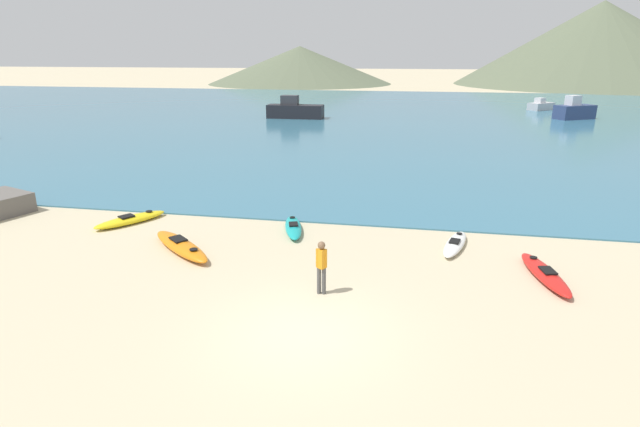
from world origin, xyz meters
TOP-DOWN VIEW (x-y plane):
  - ground_plane at (0.00, 0.00)m, footprint 400.00×400.00m
  - bay_water at (0.00, 42.88)m, footprint 160.00×70.00m
  - far_hill_left at (-22.13, 97.24)m, footprint 38.72×38.72m
  - far_hill_midleft at (37.42, 102.48)m, footprint 54.69×54.69m
  - kayak_on_sand_0 at (-5.18, 4.26)m, footprint 3.23×2.89m
  - kayak_on_sand_1 at (6.36, 4.21)m, footprint 1.23×3.16m
  - kayak_on_sand_2 at (3.92, 6.25)m, footprint 1.23×2.68m
  - kayak_on_sand_3 at (-8.41, 6.57)m, footprint 2.19×2.83m
  - kayak_on_sand_4 at (-1.92, 6.85)m, footprint 1.30×2.67m
  - person_near_foreground at (0.04, 2.05)m, footprint 0.31×0.27m
  - moored_boat_2 at (17.90, 43.70)m, footprint 4.25×3.43m
  - moored_boat_3 at (-9.54, 39.20)m, footprint 5.61×1.81m
  - moored_boat_4 at (16.54, 51.70)m, footprint 3.28×3.16m

SIDE VIEW (x-z plane):
  - ground_plane at x=0.00m, z-range 0.00..0.00m
  - bay_water at x=0.00m, z-range 0.00..0.06m
  - kayak_on_sand_2 at x=3.92m, z-range -0.02..0.29m
  - kayak_on_sand_3 at x=-8.41m, z-range -0.02..0.32m
  - kayak_on_sand_4 at x=-1.92m, z-range -0.02..0.33m
  - kayak_on_sand_1 at x=6.36m, z-range -0.02..0.34m
  - kayak_on_sand_0 at x=-5.18m, z-range -0.02..0.38m
  - moored_boat_4 at x=16.54m, z-range -0.15..1.23m
  - moored_boat_3 at x=-9.54m, z-range -0.28..1.96m
  - moored_boat_2 at x=17.90m, z-range -0.29..2.02m
  - person_near_foreground at x=0.04m, z-range 0.11..1.66m
  - far_hill_left at x=-22.13m, z-range 0.00..7.62m
  - far_hill_midleft at x=37.42m, z-range 0.00..15.98m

